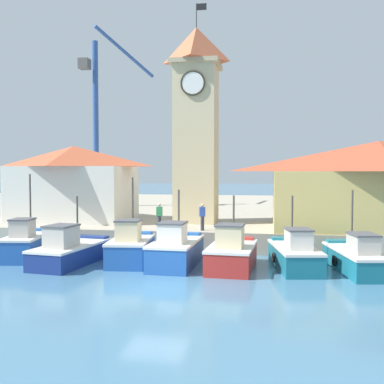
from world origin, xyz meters
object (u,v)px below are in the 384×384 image
Objects in this scene: fishing_boat_mid_right at (295,254)px; clock_tower at (196,120)px; dock_worker_near_tower at (202,216)px; fishing_boat_left_inner at (131,248)px; warehouse_left at (74,182)px; port_crane_near at (98,141)px; fishing_boat_right_inner at (356,258)px; warehouse_right at (378,184)px; fishing_boat_left_outer at (70,251)px; fishing_boat_center at (232,253)px; fishing_boat_mid_left at (176,250)px; fishing_boat_far_left at (27,244)px; dock_worker_along_quay at (159,216)px.

clock_tower is at bearing 127.20° from fishing_boat_mid_right.
clock_tower reaches higher than dock_worker_near_tower.
warehouse_left reaches higher than fishing_boat_left_inner.
clock_tower is 9.26× the size of dock_worker_near_tower.
fishing_boat_mid_right is 28.58m from port_crane_near.
warehouse_right reaches higher than fishing_boat_right_inner.
port_crane_near is (-6.96, 21.61, 7.14)m from fishing_boat_left_outer.
fishing_boat_center is 0.35× the size of warehouse_right.
fishing_boat_mid_left is 0.96× the size of fishing_boat_mid_right.
fishing_boat_right_inner is at bearing -110.06° from warehouse_right.
warehouse_left reaches higher than fishing_boat_mid_left.
fishing_boat_right_inner is (14.26, 0.70, -0.03)m from fishing_boat_left_outer.
fishing_boat_left_inner reaches higher than fishing_boat_mid_left.
port_crane_near reaches higher than fishing_boat_far_left.
dock_worker_along_quay is (6.58, 3.71, 1.28)m from fishing_boat_far_left.
fishing_boat_far_left is 14.40m from fishing_boat_mid_right.
fishing_boat_left_inner reaches higher than dock_worker_along_quay.
port_crane_near is at bearing 107.86° from fishing_boat_left_outer.
fishing_boat_right_inner reaches higher than fishing_boat_mid_left.
fishing_boat_center is at bearing -139.78° from warehouse_right.
fishing_boat_left_inner reaches higher than fishing_boat_right_inner.
fishing_boat_mid_left is 12.91m from warehouse_left.
dock_worker_along_quay is (7.40, -4.16, -1.90)m from warehouse_left.
clock_tower is 0.83× the size of port_crane_near.
fishing_boat_right_inner is at bearing -1.20° from fishing_boat_far_left.
fishing_boat_right_inner is at bearing -24.47° from warehouse_left.
fishing_boat_mid_right is at bearing 11.39° from fishing_boat_center.
fishing_boat_mid_left is at bearing 5.80° from fishing_boat_left_outer.
fishing_boat_mid_left is 8.80m from fishing_boat_right_inner.
port_crane_near reaches higher than clock_tower.
fishing_boat_center is 5.29m from dock_worker_near_tower.
fishing_boat_mid_right is 3.06× the size of dock_worker_near_tower.
fishing_boat_right_inner is at bearing 4.08° from fishing_boat_center.
fishing_boat_far_left reaches higher than fishing_boat_mid_left.
warehouse_left is (-9.30, 8.38, 3.18)m from fishing_boat_mid_left.
clock_tower reaches higher than dock_worker_along_quay.
clock_tower is 9.95m from warehouse_left.
warehouse_right is at bearing 40.22° from fishing_boat_center.
dock_worker_near_tower is at bearing 3.30° from dock_worker_along_quay.
warehouse_left reaches higher than fishing_boat_mid_right.
fishing_boat_far_left is 0.36× the size of warehouse_right.
warehouse_right reaches higher than fishing_boat_far_left.
warehouse_right is (16.69, 7.34, 3.30)m from fishing_boat_left_outer.
fishing_boat_mid_left is 0.37× the size of warehouse_right.
dock_worker_near_tower is (1.06, -4.22, -6.25)m from clock_tower.
fishing_boat_right_inner is 11.53m from dock_worker_along_quay.
dock_worker_near_tower is at bearing 52.56° from fishing_boat_left_inner.
fishing_boat_center is at bearing -5.62° from fishing_boat_mid_left.
fishing_boat_left_inner is (6.03, -0.27, 0.01)m from fishing_boat_far_left.
fishing_boat_left_outer is (3.01, -1.06, -0.11)m from fishing_boat_far_left.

